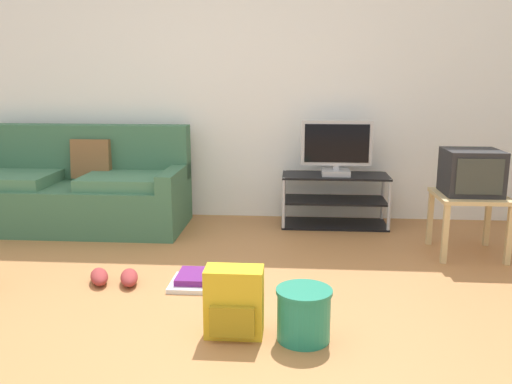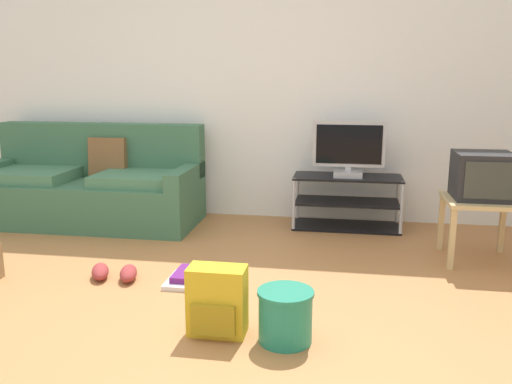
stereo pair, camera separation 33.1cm
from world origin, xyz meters
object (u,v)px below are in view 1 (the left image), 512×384
at_px(cleaning_bucket, 304,313).
at_px(side_table, 469,204).
at_px(flat_tv, 336,149).
at_px(crt_tv, 471,172).
at_px(tv_stand, 335,200).
at_px(backpack, 234,303).
at_px(sneakers_pair, 114,277).
at_px(couch, 75,191).
at_px(floor_tray, 208,280).

bearing_deg(cleaning_bucket, side_table, 49.26).
relative_size(flat_tv, cleaning_bucket, 2.14).
bearing_deg(crt_tv, tv_stand, 142.92).
xyz_separation_m(tv_stand, backpack, (-0.68, -2.20, -0.05)).
distance_m(flat_tv, sneakers_pair, 2.28).
distance_m(couch, cleaning_bucket, 2.90).
distance_m(side_table, backpack, 2.20).
bearing_deg(cleaning_bucket, tv_stand, 82.12).
bearing_deg(flat_tv, side_table, -36.85).
height_order(side_table, cleaning_bucket, side_table).
bearing_deg(side_table, couch, 170.52).
xyz_separation_m(crt_tv, backpack, (-1.64, -1.47, -0.46)).
bearing_deg(couch, side_table, -9.48).
bearing_deg(flat_tv, crt_tv, -36.23).
distance_m(flat_tv, cleaning_bucket, 2.29).
bearing_deg(crt_tv, side_table, -90.00).
relative_size(tv_stand, side_table, 1.86).
height_order(cleaning_bucket, floor_tray, cleaning_bucket).
xyz_separation_m(flat_tv, sneakers_pair, (-1.56, -1.52, -0.67)).
distance_m(couch, backpack, 2.63).
bearing_deg(cleaning_bucket, backpack, 176.03).
distance_m(crt_tv, floor_tray, 2.14).
distance_m(couch, floor_tray, 1.99).
xyz_separation_m(tv_stand, crt_tv, (0.96, -0.73, 0.41)).
xyz_separation_m(backpack, floor_tray, (-0.25, 0.66, -0.14)).
height_order(couch, flat_tv, flat_tv).
relative_size(couch, flat_tv, 3.21).
xyz_separation_m(tv_stand, floor_tray, (-0.93, -1.53, -0.20)).
relative_size(side_table, crt_tv, 1.27).
relative_size(couch, cleaning_bucket, 6.86).
relative_size(side_table, cleaning_bucket, 1.74).
relative_size(side_table, sneakers_pair, 1.28).
height_order(couch, sneakers_pair, couch).
height_order(flat_tv, sneakers_pair, flat_tv).
relative_size(tv_stand, flat_tv, 1.52).
bearing_deg(tv_stand, floor_tray, -121.15).
xyz_separation_m(flat_tv, cleaning_bucket, (-0.31, -2.20, -0.57)).
bearing_deg(floor_tray, sneakers_pair, -179.23).
xyz_separation_m(crt_tv, sneakers_pair, (-2.52, -0.81, -0.60)).
height_order(flat_tv, crt_tv, flat_tv).
distance_m(flat_tv, side_table, 1.25).
relative_size(crt_tv, cleaning_bucket, 1.37).
bearing_deg(couch, flat_tv, 4.02).
distance_m(side_table, cleaning_bucket, 1.96).
relative_size(couch, floor_tray, 4.05).
xyz_separation_m(flat_tv, side_table, (0.96, -0.72, -0.32)).
relative_size(couch, tv_stand, 2.11).
xyz_separation_m(flat_tv, floor_tray, (-0.93, -1.51, -0.68)).
relative_size(flat_tv, crt_tv, 1.56).
xyz_separation_m(cleaning_bucket, floor_tray, (-0.62, 0.69, -0.11)).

